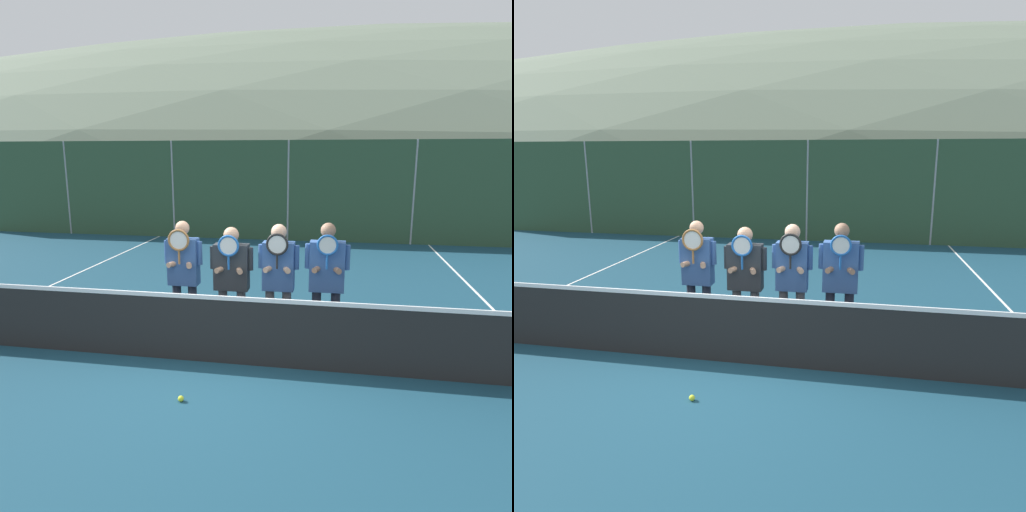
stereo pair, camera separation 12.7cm
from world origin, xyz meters
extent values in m
plane|color=navy|center=(0.00, 0.00, 0.00)|extent=(120.00, 120.00, 0.00)
ellipsoid|color=slate|center=(0.00, 51.53, 0.00)|extent=(143.02, 79.46, 27.81)
cube|color=beige|center=(-1.90, 16.50, 1.63)|extent=(17.59, 5.00, 3.26)
cube|color=brown|center=(-1.90, 16.50, 3.44)|extent=(18.09, 5.50, 0.36)
cylinder|color=gray|center=(-7.72, 9.12, 1.60)|extent=(0.06, 0.06, 3.19)
cylinder|color=gray|center=(-3.86, 9.12, 1.60)|extent=(0.06, 0.06, 3.19)
cylinder|color=gray|center=(0.00, 9.12, 1.60)|extent=(0.06, 0.06, 3.19)
cylinder|color=gray|center=(3.86, 9.12, 1.60)|extent=(0.06, 0.06, 3.19)
cube|color=#2D4C33|center=(0.00, 9.12, 1.60)|extent=(23.15, 0.02, 3.19)
cube|color=black|center=(0.00, 0.00, 0.45)|extent=(11.65, 0.02, 0.89)
cube|color=white|center=(0.00, 0.00, 0.91)|extent=(11.65, 0.03, 0.06)
cube|color=white|center=(-4.41, 3.00, 0.00)|extent=(0.05, 16.00, 0.01)
cube|color=white|center=(4.41, 3.00, 0.00)|extent=(0.05, 16.00, 0.01)
cylinder|color=#232838|center=(-0.74, 0.69, 0.43)|extent=(0.13, 0.13, 0.87)
cylinder|color=#232838|center=(-0.50, 0.69, 0.43)|extent=(0.13, 0.13, 0.87)
cube|color=#335693|center=(-0.62, 0.69, 1.21)|extent=(0.44, 0.22, 0.69)
sphere|color=tan|center=(-0.62, 0.69, 1.70)|extent=(0.20, 0.20, 0.20)
cylinder|color=#335693|center=(-0.86, 0.69, 1.35)|extent=(0.08, 0.08, 0.34)
cylinder|color=#335693|center=(-0.37, 0.69, 1.35)|extent=(0.08, 0.08, 0.34)
cylinder|color=tan|center=(-0.73, 0.60, 1.20)|extent=(0.16, 0.27, 0.08)
cylinder|color=tan|center=(-0.51, 0.60, 1.20)|extent=(0.16, 0.27, 0.08)
cylinder|color=#936033|center=(-0.62, 0.51, 1.32)|extent=(0.03, 0.03, 0.20)
torus|color=#936033|center=(-0.62, 0.51, 1.56)|extent=(0.32, 0.03, 0.32)
cylinder|color=silver|center=(-0.62, 0.51, 1.56)|extent=(0.26, 0.00, 0.26)
cylinder|color=#56565B|center=(-0.03, 0.66, 0.42)|extent=(0.13, 0.13, 0.84)
cylinder|color=#56565B|center=(0.24, 0.66, 0.42)|extent=(0.13, 0.13, 0.84)
cube|color=#282D33|center=(0.11, 0.66, 1.17)|extent=(0.49, 0.22, 0.66)
sphere|color=tan|center=(0.11, 0.66, 1.63)|extent=(0.22, 0.22, 0.22)
cylinder|color=#282D33|center=(-0.16, 0.66, 1.30)|extent=(0.08, 0.08, 0.32)
cylinder|color=#282D33|center=(0.38, 0.66, 1.30)|extent=(0.08, 0.08, 0.32)
cylinder|color=tan|center=(-0.02, 0.57, 1.15)|extent=(0.16, 0.27, 0.08)
cylinder|color=tan|center=(0.23, 0.57, 1.15)|extent=(0.16, 0.27, 0.08)
cylinder|color=#1E5BAD|center=(0.11, 0.48, 1.27)|extent=(0.03, 0.03, 0.20)
torus|color=#1E5BAD|center=(0.11, 0.48, 1.51)|extent=(0.30, 0.03, 0.30)
cylinder|color=silver|center=(0.11, 0.48, 1.51)|extent=(0.25, 0.00, 0.25)
cylinder|color=#56565B|center=(0.66, 0.67, 0.43)|extent=(0.13, 0.13, 0.86)
cylinder|color=#56565B|center=(0.90, 0.67, 0.43)|extent=(0.13, 0.13, 0.86)
cube|color=#335693|center=(0.78, 0.67, 1.21)|extent=(0.44, 0.22, 0.68)
sphere|color=tan|center=(0.78, 0.67, 1.69)|extent=(0.22, 0.22, 0.22)
cylinder|color=#335693|center=(0.53, 0.67, 1.34)|extent=(0.08, 0.08, 0.34)
cylinder|color=#335693|center=(1.02, 0.67, 1.34)|extent=(0.08, 0.08, 0.34)
cylinder|color=tan|center=(0.67, 0.58, 1.19)|extent=(0.16, 0.27, 0.08)
cylinder|color=tan|center=(0.89, 0.58, 1.19)|extent=(0.16, 0.27, 0.08)
cylinder|color=black|center=(0.78, 0.49, 1.31)|extent=(0.03, 0.03, 0.20)
torus|color=black|center=(0.78, 0.49, 1.55)|extent=(0.31, 0.03, 0.31)
cylinder|color=silver|center=(0.78, 0.49, 1.55)|extent=(0.25, 0.00, 0.25)
cylinder|color=#232838|center=(1.32, 0.67, 0.44)|extent=(0.13, 0.13, 0.88)
cylinder|color=#232838|center=(1.58, 0.67, 0.44)|extent=(0.13, 0.13, 0.88)
cube|color=#335693|center=(1.45, 0.67, 1.23)|extent=(0.48, 0.22, 0.70)
sphere|color=#997056|center=(1.45, 0.67, 1.73)|extent=(0.21, 0.21, 0.21)
cylinder|color=#335693|center=(1.19, 0.67, 1.37)|extent=(0.08, 0.08, 0.34)
cylinder|color=#335693|center=(1.72, 0.67, 1.37)|extent=(0.08, 0.08, 0.34)
cylinder|color=#997056|center=(1.33, 0.58, 1.21)|extent=(0.16, 0.27, 0.08)
cylinder|color=#997056|center=(1.57, 0.58, 1.21)|extent=(0.16, 0.27, 0.08)
cylinder|color=#1E5BAD|center=(1.45, 0.49, 1.33)|extent=(0.03, 0.03, 0.20)
torus|color=#1E5BAD|center=(1.45, 0.49, 1.56)|extent=(0.29, 0.03, 0.29)
cylinder|color=silver|center=(1.45, 0.49, 1.56)|extent=(0.23, 0.00, 0.23)
cube|color=maroon|center=(-7.49, 12.34, 0.73)|extent=(4.38, 1.76, 0.86)
cube|color=#2D3842|center=(-7.49, 12.34, 1.52)|extent=(2.41, 1.61, 0.71)
cylinder|color=black|center=(-6.06, 11.44, 0.30)|extent=(0.60, 0.16, 0.60)
cylinder|color=black|center=(-6.06, 13.24, 0.30)|extent=(0.60, 0.16, 0.60)
cylinder|color=black|center=(-8.91, 11.44, 0.30)|extent=(0.60, 0.16, 0.60)
cylinder|color=black|center=(-8.91, 13.24, 0.30)|extent=(0.60, 0.16, 0.60)
cube|color=maroon|center=(-2.41, 12.09, 0.70)|extent=(4.07, 1.85, 0.79)
cube|color=#2D3842|center=(-2.41, 12.09, 1.42)|extent=(2.24, 1.70, 0.65)
cylinder|color=black|center=(-1.08, 11.14, 0.30)|extent=(0.60, 0.16, 0.60)
cylinder|color=black|center=(-1.08, 13.03, 0.30)|extent=(0.60, 0.16, 0.60)
cylinder|color=black|center=(-3.73, 11.14, 0.30)|extent=(0.60, 0.16, 0.60)
cylinder|color=black|center=(-3.73, 13.03, 0.30)|extent=(0.60, 0.16, 0.60)
cube|color=#B2B7BC|center=(2.69, 12.20, 0.69)|extent=(4.41, 1.82, 0.79)
cube|color=#2D3842|center=(2.69, 12.20, 1.41)|extent=(2.43, 1.67, 0.64)
cylinder|color=black|center=(4.13, 11.27, 0.30)|extent=(0.60, 0.16, 0.60)
cylinder|color=black|center=(4.13, 13.12, 0.30)|extent=(0.60, 0.16, 0.60)
cylinder|color=black|center=(1.26, 11.27, 0.30)|extent=(0.60, 0.16, 0.60)
cylinder|color=black|center=(1.26, 13.12, 0.30)|extent=(0.60, 0.16, 0.60)
cylinder|color=black|center=(6.51, 11.11, 0.30)|extent=(0.60, 0.16, 0.60)
cylinder|color=black|center=(6.51, 13.04, 0.30)|extent=(0.60, 0.16, 0.60)
sphere|color=#CCDB33|center=(-0.10, -1.03, 0.03)|extent=(0.07, 0.07, 0.07)
camera|label=1|loc=(1.55, -5.49, 2.72)|focal=32.00mm
camera|label=2|loc=(1.68, -5.47, 2.72)|focal=32.00mm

